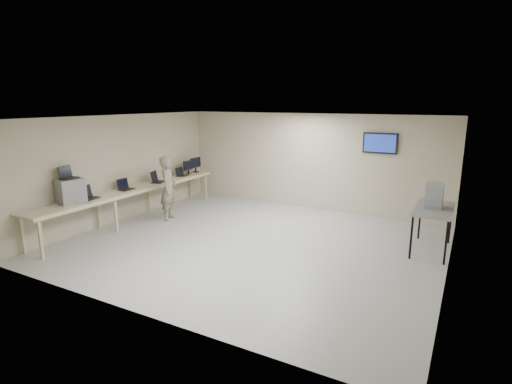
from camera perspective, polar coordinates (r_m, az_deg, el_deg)
The scene contains 13 objects.
room at distance 8.77m, azimuth -0.26°, elevation 1.45°, with size 8.01×7.01×2.81m.
workbench at distance 11.02m, azimuth -17.13°, elevation 0.15°, with size 0.76×6.00×0.90m.
equipment_box at distance 9.86m, azimuth -24.96°, elevation 0.14°, with size 0.47×0.53×0.56m, color slate.
laptop_on_box at distance 9.84m, azimuth -25.34°, elevation 2.17°, with size 0.32×0.38×0.28m.
laptop_0 at distance 10.18m, azimuth -22.88°, elevation -0.45°, with size 0.38×0.43×0.31m.
laptop_1 at distance 10.88m, azimuth -18.22°, elevation 0.70°, with size 0.31×0.37×0.29m.
laptop_2 at distance 11.64m, azimuth -14.03°, elevation 1.77°, with size 0.44×0.47×0.31m.
laptop_3 at distance 12.45m, azimuth -10.66°, elevation 2.59°, with size 0.28×0.34×0.26m.
monitor_near at distance 12.70m, azimuth -9.65°, elevation 3.70°, with size 0.19×0.43×0.42m.
monitor_far at distance 12.99m, azimuth -8.63°, elevation 4.06°, with size 0.21×0.48×0.47m.
soldier at distance 10.94m, azimuth -12.38°, elevation 0.54°, with size 0.63×0.41×1.73m, color #585B52.
side_table at distance 9.22m, azimuth 24.06°, elevation -2.50°, with size 0.74×1.59×0.95m.
storage_bins at distance 9.15m, azimuth 24.13°, elevation -0.44°, with size 0.34×0.38×0.53m.
Camera 1 is at (4.17, -7.48, 3.16)m, focal length 28.00 mm.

